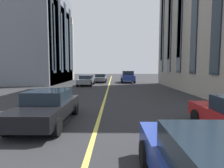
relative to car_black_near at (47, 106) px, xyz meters
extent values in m
cube|color=#D8C64C|center=(6.87, -2.13, -0.70)|extent=(80.00, 0.16, 0.01)
cube|color=black|center=(-0.05, 0.00, -0.11)|extent=(4.40, 1.80, 0.55)
cube|color=#19232D|center=(0.17, 0.00, 0.42)|extent=(1.85, 1.58, 0.50)
cylinder|color=black|center=(-1.50, -0.86, -0.38)|extent=(0.64, 0.22, 0.64)
cylinder|color=black|center=(-1.50, 0.86, -0.38)|extent=(0.64, 0.22, 0.64)
cylinder|color=black|center=(1.40, -0.86, -0.38)|extent=(0.64, 0.22, 0.64)
cylinder|color=black|center=(1.40, 0.86, -0.38)|extent=(0.64, 0.22, 0.64)
cube|color=slate|center=(22.04, -0.58, -0.11)|extent=(4.40, 1.80, 0.55)
cube|color=#19232D|center=(22.26, -0.58, 0.42)|extent=(1.85, 1.58, 0.50)
cylinder|color=black|center=(20.59, -1.44, -0.38)|extent=(0.64, 0.22, 0.64)
cylinder|color=black|center=(20.59, 0.28, -0.38)|extent=(0.64, 0.22, 0.64)
cylinder|color=black|center=(23.49, -1.44, -0.38)|extent=(0.64, 0.22, 0.64)
cylinder|color=black|center=(23.49, 0.28, -0.38)|extent=(0.64, 0.22, 0.64)
cube|color=navy|center=(21.69, -5.05, 0.08)|extent=(4.70, 1.95, 0.80)
cube|color=#19232D|center=(21.69, -5.05, 0.83)|extent=(2.58, 1.72, 0.70)
cylinder|color=black|center=(23.25, -4.12, -0.32)|extent=(0.76, 0.27, 0.76)
cylinder|color=black|center=(23.25, -5.99, -0.32)|extent=(0.76, 0.27, 0.76)
cylinder|color=black|center=(20.14, -4.12, -0.32)|extent=(0.76, 0.27, 0.76)
cylinder|color=black|center=(20.14, -5.99, -0.32)|extent=(0.76, 0.27, 0.76)
cylinder|color=black|center=(-0.24, -6.16, -0.38)|extent=(0.64, 0.22, 0.64)
cylinder|color=black|center=(-3.43, -3.54, -0.38)|extent=(0.64, 0.22, 0.64)
cylinder|color=black|center=(-3.43, -5.27, -0.38)|extent=(0.64, 0.22, 0.64)
cube|color=slate|center=(16.54, 0.95, -0.11)|extent=(4.40, 1.80, 0.55)
cube|color=#19232D|center=(16.76, 0.95, 0.42)|extent=(1.85, 1.58, 0.50)
cylinder|color=black|center=(15.08, 0.09, -0.38)|extent=(0.64, 0.22, 0.64)
cylinder|color=black|center=(15.08, 1.81, -0.38)|extent=(0.64, 0.22, 0.64)
cylinder|color=black|center=(17.99, 0.09, -0.38)|extent=(0.64, 0.22, 0.64)
cylinder|color=black|center=(17.99, 1.81, -0.38)|extent=(0.64, 0.22, 0.64)
cube|color=slate|center=(21.54, 11.12, 6.54)|extent=(12.99, 11.50, 14.49)
cube|color=#19232D|center=(16.67, 5.32, 6.83)|extent=(1.10, 0.10, 11.01)
cube|color=#19232D|center=(19.92, 5.32, 6.83)|extent=(1.10, 0.10, 11.01)
cube|color=#19232D|center=(23.16, 5.32, 6.83)|extent=(1.10, 0.10, 11.01)
cube|color=#19232D|center=(26.41, 5.32, 6.83)|extent=(1.10, 0.10, 11.01)
cube|color=#A89E8E|center=(11.47, -13.95, 6.01)|extent=(16.69, 8.65, 13.42)
cube|color=#19232D|center=(8.13, -9.58, 6.28)|extent=(1.10, 0.10, 10.20)
cube|color=#19232D|center=(11.47, -9.58, 6.28)|extent=(1.10, 0.10, 10.20)
cube|color=#19232D|center=(14.81, -9.58, 6.28)|extent=(1.10, 0.10, 10.20)
cube|color=#19232D|center=(18.15, -9.58, 6.28)|extent=(1.10, 0.10, 10.20)
cube|color=#A89E8E|center=(22.42, 10.07, 5.31)|extent=(14.09, 9.39, 12.02)
cube|color=#19232D|center=(17.14, 5.32, 5.55)|extent=(1.10, 0.10, 9.14)
cube|color=#19232D|center=(20.66, 5.32, 5.55)|extent=(1.10, 0.10, 9.14)
cube|color=#19232D|center=(24.18, 5.32, 5.55)|extent=(1.10, 0.10, 9.14)
cube|color=#19232D|center=(27.71, 5.32, 5.55)|extent=(1.10, 0.10, 9.14)
camera|label=1|loc=(-7.41, -2.81, 1.61)|focal=28.74mm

